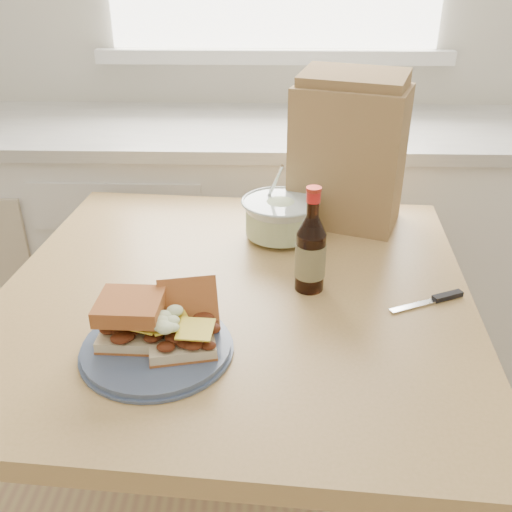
{
  "coord_description": "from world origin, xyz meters",
  "views": [
    {
      "loc": [
        -0.0,
        -0.27,
        1.48
      ],
      "look_at": [
        -0.03,
        0.78,
        0.91
      ],
      "focal_mm": 40.0,
      "sensor_mm": 36.0,
      "label": 1
    }
  ],
  "objects_px": {
    "dining_table": "(236,334)",
    "beer_bottle": "(311,252)",
    "coleslaw_bowl": "(280,219)",
    "paper_bag": "(348,157)",
    "plate": "(157,348)"
  },
  "relations": [
    {
      "from": "dining_table",
      "to": "plate",
      "type": "xyz_separation_m",
      "value": [
        -0.13,
        -0.22,
        0.13
      ]
    },
    {
      "from": "coleslaw_bowl",
      "to": "paper_bag",
      "type": "height_order",
      "value": "paper_bag"
    },
    {
      "from": "paper_bag",
      "to": "beer_bottle",
      "type": "bearing_deg",
      "value": -87.59
    },
    {
      "from": "plate",
      "to": "coleslaw_bowl",
      "type": "bearing_deg",
      "value": 64.41
    },
    {
      "from": "coleslaw_bowl",
      "to": "beer_bottle",
      "type": "xyz_separation_m",
      "value": [
        0.06,
        -0.24,
        0.04
      ]
    },
    {
      "from": "coleslaw_bowl",
      "to": "plate",
      "type": "bearing_deg",
      "value": -115.59
    },
    {
      "from": "plate",
      "to": "paper_bag",
      "type": "distance_m",
      "value": 0.72
    },
    {
      "from": "plate",
      "to": "coleslaw_bowl",
      "type": "relative_size",
      "value": 1.39
    },
    {
      "from": "dining_table",
      "to": "beer_bottle",
      "type": "xyz_separation_m",
      "value": [
        0.16,
        0.0,
        0.21
      ]
    },
    {
      "from": "beer_bottle",
      "to": "plate",
      "type": "bearing_deg",
      "value": -157.6
    },
    {
      "from": "coleslaw_bowl",
      "to": "paper_bag",
      "type": "xyz_separation_m",
      "value": [
        0.17,
        0.11,
        0.13
      ]
    },
    {
      "from": "plate",
      "to": "beer_bottle",
      "type": "height_order",
      "value": "beer_bottle"
    },
    {
      "from": "dining_table",
      "to": "paper_bag",
      "type": "distance_m",
      "value": 0.54
    },
    {
      "from": "plate",
      "to": "paper_bag",
      "type": "height_order",
      "value": "paper_bag"
    },
    {
      "from": "dining_table",
      "to": "plate",
      "type": "relative_size",
      "value": 4.0
    }
  ]
}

